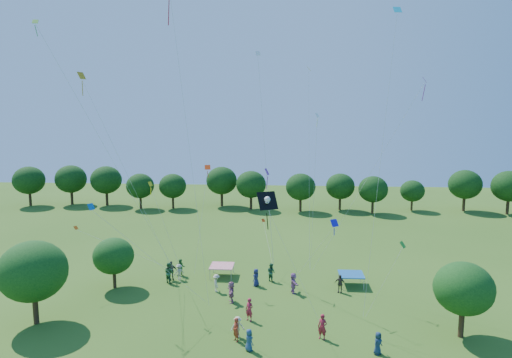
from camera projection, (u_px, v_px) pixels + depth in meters
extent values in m
cylinder|color=#422B19|center=(36.00, 311.00, 33.89)|extent=(0.40, 0.40, 1.96)
ellipsoid|color=#174916|center=(33.00, 271.00, 33.44)|extent=(4.96, 4.96, 4.46)
cylinder|color=#422B19|center=(115.00, 280.00, 40.85)|extent=(0.30, 0.30, 1.44)
ellipsoid|color=#174916|center=(113.00, 256.00, 40.52)|extent=(3.59, 3.59, 3.23)
cylinder|color=#422B19|center=(461.00, 324.00, 31.86)|extent=(0.38, 0.38, 1.83)
ellipsoid|color=#174916|center=(464.00, 288.00, 31.48)|extent=(4.06, 4.06, 3.66)
cylinder|color=#422B19|center=(30.00, 199.00, 76.83)|extent=(0.44, 0.44, 2.15)
ellipsoid|color=#123911|center=(29.00, 180.00, 76.35)|extent=(5.17, 5.17, 4.65)
cylinder|color=#422B19|center=(72.00, 198.00, 77.99)|extent=(0.45, 0.45, 2.17)
ellipsoid|color=#123911|center=(71.00, 179.00, 77.51)|extent=(5.22, 5.22, 4.70)
cylinder|color=#422B19|center=(107.00, 199.00, 77.21)|extent=(0.44, 0.44, 2.15)
ellipsoid|color=#123911|center=(106.00, 180.00, 76.74)|extent=(5.17, 5.17, 4.65)
cylinder|color=#422B19|center=(141.00, 203.00, 74.52)|extent=(0.38, 0.38, 1.87)
ellipsoid|color=#123911|center=(140.00, 186.00, 74.11)|extent=(4.48, 4.48, 4.03)
cylinder|color=#422B19|center=(173.00, 203.00, 74.76)|extent=(0.38, 0.38, 1.84)
ellipsoid|color=#123911|center=(173.00, 186.00, 74.36)|extent=(4.42, 4.42, 3.98)
cylinder|color=#422B19|center=(222.00, 200.00, 76.56)|extent=(0.44, 0.44, 2.14)
ellipsoid|color=#123911|center=(222.00, 181.00, 76.09)|extent=(5.14, 5.14, 4.63)
cylinder|color=#422B19|center=(251.00, 203.00, 74.07)|extent=(0.42, 0.42, 2.03)
ellipsoid|color=#123911|center=(251.00, 184.00, 73.62)|extent=(4.86, 4.86, 4.37)
cylinder|color=#422B19|center=(300.00, 205.00, 72.42)|extent=(0.40, 0.40, 1.96)
ellipsoid|color=#123911|center=(301.00, 187.00, 71.98)|extent=(4.71, 4.71, 4.24)
cylinder|color=#422B19|center=(340.00, 204.00, 73.49)|extent=(0.39, 0.39, 1.91)
ellipsoid|color=#123911|center=(340.00, 186.00, 73.07)|extent=(4.59, 4.59, 4.13)
cylinder|color=#422B19|center=(372.00, 207.00, 71.00)|extent=(0.39, 0.39, 1.89)
ellipsoid|color=#123911|center=(373.00, 189.00, 70.59)|extent=(4.54, 4.54, 4.08)
cylinder|color=#422B19|center=(412.00, 206.00, 73.07)|extent=(0.33, 0.33, 1.58)
ellipsoid|color=#123911|center=(412.00, 191.00, 72.72)|extent=(3.80, 3.80, 3.42)
cylinder|color=#422B19|center=(464.00, 204.00, 72.68)|extent=(0.44, 0.44, 2.13)
ellipsoid|color=#123911|center=(465.00, 184.00, 72.22)|extent=(5.12, 5.12, 4.61)
cylinder|color=#422B19|center=(507.00, 207.00, 70.31)|extent=(0.45, 0.45, 2.18)
ellipsoid|color=#123911|center=(509.00, 186.00, 69.83)|extent=(5.24, 5.24, 4.72)
cube|color=red|center=(222.00, 266.00, 43.64)|extent=(2.20, 2.20, 0.08)
cylinder|color=#999999|center=(210.00, 274.00, 42.80)|extent=(0.05, 0.05, 1.10)
cylinder|color=#999999|center=(231.00, 275.00, 42.66)|extent=(0.05, 0.05, 1.10)
cylinder|color=#999999|center=(213.00, 267.00, 44.77)|extent=(0.05, 0.05, 1.10)
cylinder|color=#999999|center=(234.00, 268.00, 44.63)|extent=(0.05, 0.05, 1.10)
cube|color=#175495|center=(351.00, 274.00, 41.35)|extent=(2.20, 2.20, 0.08)
cylinder|color=#999999|center=(341.00, 283.00, 40.50)|extent=(0.05, 0.05, 1.10)
cylinder|color=#999999|center=(364.00, 284.00, 40.36)|extent=(0.05, 0.05, 1.10)
cylinder|color=#999999|center=(339.00, 275.00, 42.47)|extent=(0.05, 0.05, 1.10)
cylinder|color=#999999|center=(360.00, 276.00, 42.33)|extent=(0.05, 0.05, 1.10)
imported|color=#1B2050|center=(256.00, 277.00, 41.24)|extent=(0.73, 0.90, 1.61)
imported|color=maroon|center=(249.00, 310.00, 34.34)|extent=(0.78, 0.69, 1.75)
imported|color=#2B652B|center=(181.00, 267.00, 43.83)|extent=(0.90, 0.64, 1.65)
imported|color=beige|center=(238.00, 327.00, 31.83)|extent=(1.07, 0.71, 1.51)
imported|color=#413934|center=(340.00, 284.00, 39.75)|extent=(1.04, 0.75, 1.61)
imported|color=#965877|center=(231.00, 292.00, 37.67)|extent=(0.90, 1.75, 1.79)
imported|color=#1A2F4C|center=(378.00, 343.00, 29.59)|extent=(0.80, 0.82, 1.50)
imported|color=maroon|center=(322.00, 327.00, 31.54)|extent=(0.79, 0.67, 1.80)
imported|color=#275C34|center=(169.00, 273.00, 42.05)|extent=(1.06, 0.96, 1.91)
imported|color=#B5AA91|center=(179.00, 272.00, 42.85)|extent=(1.03, 0.96, 1.50)
imported|color=#423C35|center=(171.00, 271.00, 42.70)|extent=(1.10, 0.54, 1.83)
imported|color=#A25EA0|center=(293.00, 283.00, 39.63)|extent=(0.96, 1.79, 1.82)
imported|color=navy|center=(249.00, 340.00, 30.02)|extent=(0.76, 0.82, 1.49)
imported|color=maroon|center=(236.00, 330.00, 31.27)|extent=(0.69, 0.74, 1.66)
imported|color=#225136|center=(271.00, 272.00, 42.45)|extent=(0.93, 0.91, 1.72)
imported|color=beige|center=(216.00, 283.00, 39.92)|extent=(0.74, 1.12, 1.58)
cube|color=black|center=(267.00, 201.00, 29.96)|extent=(1.46, 1.17, 1.10)
cube|color=black|center=(267.00, 221.00, 30.21)|extent=(0.15, 0.27, 1.18)
sphere|color=white|center=(267.00, 199.00, 29.88)|extent=(0.40, 0.40, 0.40)
cylinder|color=white|center=(267.00, 204.00, 29.92)|extent=(0.28, 0.56, 0.36)
cylinder|color=white|center=(267.00, 204.00, 29.92)|extent=(0.28, 0.56, 0.36)
cylinder|color=beige|center=(294.00, 267.00, 30.72)|extent=(3.63, 0.49, 8.02)
cube|color=red|center=(169.00, 4.00, 32.91)|extent=(0.37, 0.58, 2.94)
cylinder|color=beige|center=(189.00, 146.00, 33.33)|extent=(2.94, 1.84, 23.75)
cube|color=#CF4C0C|center=(76.00, 228.00, 39.14)|extent=(0.33, 0.42, 0.29)
cylinder|color=beige|center=(126.00, 250.00, 40.45)|extent=(7.79, 2.54, 4.35)
cube|color=red|center=(208.00, 167.00, 41.43)|extent=(0.59, 0.47, 0.40)
cube|color=red|center=(208.00, 174.00, 41.57)|extent=(0.13, 0.16, 0.62)
cylinder|color=beige|center=(201.00, 221.00, 41.15)|extent=(1.00, 2.06, 9.15)
cube|color=orange|center=(82.00, 76.00, 37.35)|extent=(0.55, 0.75, 0.59)
cube|color=orange|center=(82.00, 88.00, 37.55)|extent=(0.17, 0.27, 1.20)
cylinder|color=beige|center=(130.00, 180.00, 39.72)|extent=(6.41, 2.71, 17.02)
cube|color=#228C19|center=(403.00, 245.00, 29.33)|extent=(0.49, 0.55, 0.38)
cylinder|color=beige|center=(383.00, 284.00, 30.78)|extent=(1.86, 1.95, 5.68)
cube|color=#1C14CD|center=(334.00, 223.00, 35.45)|extent=(0.71, 0.63, 0.53)
cube|color=#1C14CD|center=(334.00, 232.00, 35.60)|extent=(0.09, 0.16, 0.64)
cylinder|color=beige|center=(314.00, 253.00, 37.70)|extent=(2.92, 3.49, 5.53)
cube|color=#841895|center=(267.00, 172.00, 41.33)|extent=(0.42, 0.70, 0.59)
cube|color=#841895|center=(267.00, 183.00, 41.53)|extent=(0.20, 0.26, 1.21)
cylinder|color=beige|center=(270.00, 221.00, 42.19)|extent=(0.68, 0.45, 8.70)
cube|color=white|center=(317.00, 115.00, 39.87)|extent=(0.43, 0.51, 0.39)
cube|color=white|center=(317.00, 123.00, 40.01)|extent=(0.11, 0.18, 0.73)
cylinder|color=beige|center=(314.00, 195.00, 40.83)|extent=(0.39, 0.18, 13.87)
cube|color=#0DABCE|center=(397.00, 10.00, 31.65)|extent=(0.63, 0.48, 0.45)
cylinder|color=beige|center=(380.00, 166.00, 31.90)|extent=(2.11, 2.83, 21.15)
cube|color=#E33F0D|center=(263.00, 220.00, 46.87)|extent=(0.43, 0.43, 0.29)
cylinder|color=beige|center=(268.00, 243.00, 44.84)|extent=(1.17, 4.56, 3.17)
cube|color=yellow|center=(309.00, 69.00, 44.98)|extent=(0.45, 0.60, 0.43)
cylinder|color=beige|center=(309.00, 166.00, 43.55)|extent=(0.16, 5.66, 18.37)
cube|color=gold|center=(150.00, 184.00, 36.56)|extent=(0.32, 0.44, 0.36)
cube|color=gold|center=(151.00, 191.00, 36.69)|extent=(0.12, 0.17, 0.67)
cylinder|color=beige|center=(167.00, 233.00, 38.52)|extent=(1.79, 2.84, 8.46)
cube|color=#2C931A|center=(35.00, 21.00, 31.29)|extent=(0.44, 0.34, 0.31)
cube|color=#2C931A|center=(36.00, 31.00, 31.43)|extent=(0.14, 0.18, 0.73)
cylinder|color=beige|center=(115.00, 166.00, 35.71)|extent=(7.89, 6.50, 20.33)
cube|color=#125AB5|center=(91.00, 207.00, 29.65)|extent=(0.39, 0.51, 0.41)
cylinder|color=beige|center=(154.00, 260.00, 32.10)|extent=(6.78, 4.24, 8.04)
cube|color=#A71BA0|center=(425.00, 80.00, 36.47)|extent=(0.47, 0.62, 0.46)
cube|color=#A71BA0|center=(424.00, 93.00, 36.67)|extent=(0.20, 0.29, 1.32)
cylinder|color=beige|center=(365.00, 183.00, 39.12)|extent=(8.52, 2.26, 16.66)
cube|color=white|center=(258.00, 53.00, 39.24)|extent=(0.47, 0.36, 0.37)
cylinder|color=beige|center=(266.00, 165.00, 41.27)|extent=(1.42, 1.36, 19.18)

